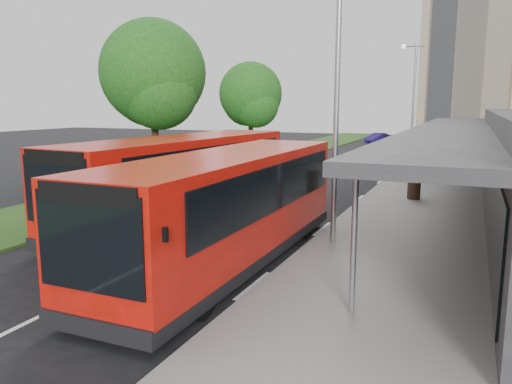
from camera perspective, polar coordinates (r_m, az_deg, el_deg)
ground at (r=15.33m, az=-8.71°, el=-6.36°), size 120.00×120.00×0.00m
pavement at (r=32.75m, az=19.91°, el=2.03°), size 5.00×80.00×0.15m
grass_verge at (r=35.93m, az=-1.26°, el=3.25°), size 5.00×80.00×0.10m
lane_centre_line at (r=28.85m, az=7.27°, el=1.41°), size 0.12×70.00×0.01m
kerb_dashes at (r=32.04m, az=14.97°, el=2.01°), size 0.12×56.00×0.01m
tree_mid at (r=26.16m, az=-11.62°, el=12.44°), size 5.28×5.28×8.49m
tree_far at (r=36.64m, az=-0.60°, el=10.68°), size 4.55×4.55×7.29m
lamp_post_near at (r=14.91m, az=8.92°, el=11.54°), size 1.44×0.28×8.00m
lamp_post_far at (r=34.63m, az=17.44°, el=10.29°), size 1.44×0.28×8.00m
bus_main at (r=13.36m, az=-3.18°, el=-1.88°), size 2.89×10.65×3.01m
bus_second at (r=18.15m, az=-8.51°, el=1.40°), size 3.71×11.23×3.13m
litter_bin at (r=23.04m, az=17.61°, el=0.48°), size 0.63×0.63×1.01m
bollard at (r=31.51m, az=17.26°, el=3.02°), size 0.20×0.20×1.08m
car_near at (r=50.12m, az=16.71°, el=5.33°), size 2.49×3.46×1.09m
car_far at (r=57.34m, az=13.72°, el=6.03°), size 2.46×3.60×1.12m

